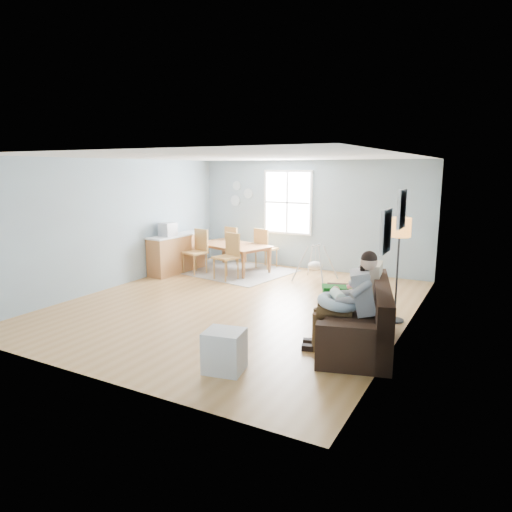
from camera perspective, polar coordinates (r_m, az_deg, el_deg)
The scene contains 22 objects.
room at distance 8.24m, azimuth -2.23°, elevation 10.34°, with size 8.40×9.40×3.90m.
window at distance 11.62m, azimuth 3.99°, elevation 6.68°, with size 1.32×0.08×1.62m.
pictures at distance 6.20m, azimuth 16.88°, elevation 4.40°, with size 0.05×1.34×0.74m.
wall_plates at distance 12.26m, azimuth -2.02°, elevation 7.76°, with size 0.67×0.02×0.66m.
sofa at distance 6.83m, azimuth 12.75°, elevation -8.06°, with size 1.50×2.37×0.89m.
green_throw at distance 7.46m, azimuth 12.19°, elevation -4.41°, with size 1.00×0.85×0.04m, color #145817.
beige_pillow at distance 7.25m, azimuth 14.73°, elevation -2.96°, with size 0.15×0.53×0.53m, color #B6A88B.
father at distance 6.39m, azimuth 11.67°, elevation -5.13°, with size 1.06×0.68×1.42m.
nursing_pillow at distance 6.42m, azimuth 10.16°, elevation -5.69°, with size 0.57×0.57×0.15m, color #CAEDFD.
infant at distance 6.43m, azimuth 10.13°, elevation -4.73°, with size 0.30×0.40×0.15m.
toddler at distance 6.90m, azimuth 12.22°, elevation -4.07°, with size 0.59×0.40×0.87m.
floor_lamp at distance 7.68m, azimuth 17.49°, elevation 2.37°, with size 0.35×0.35×1.73m.
storage_cube at distance 5.82m, azimuth -4.05°, elevation -11.74°, with size 0.55×0.50×0.53m.
rug at distance 11.35m, azimuth -3.06°, elevation -1.80°, with size 2.76×2.10×0.01m, color #9A948D.
dining_table at distance 11.29m, azimuth -3.07°, elevation -0.19°, with size 1.89×1.05×0.66m, color brown.
chair_sw at distance 11.08m, azimuth -7.29°, elevation 1.02°, with size 0.58×0.58×1.06m.
chair_se at distance 10.41m, azimuth -3.40°, elevation 0.42°, with size 0.59×0.59×1.05m.
chair_nw at distance 12.08m, azimuth -2.77°, elevation 1.69°, with size 0.53×0.53×0.99m.
chair_ne at distance 11.46m, azimuth 1.00°, elevation 1.32°, with size 0.55×0.55×1.03m.
counter at distance 11.28m, azimuth -9.85°, elevation 0.37°, with size 0.59×1.69×0.93m.
monitor at distance 10.94m, azimuth -11.00°, elevation 3.29°, with size 0.38×0.37×0.32m.
baby_swing at distance 10.33m, azimuth 7.43°, elevation -1.11°, with size 0.86×0.87×0.81m.
Camera 1 is at (4.19, -7.09, 2.50)m, focal length 32.00 mm.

